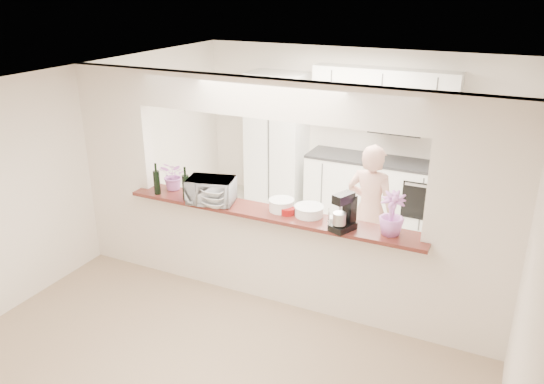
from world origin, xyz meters
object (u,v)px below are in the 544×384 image
Objects in this scene: refrigerator at (491,182)px; toaster_oven at (211,191)px; stand_mixer at (344,213)px; person at (370,211)px.

toaster_oven is (-2.75, -2.75, 0.38)m from refrigerator.
toaster_oven is 1.56m from stand_mixer.
refrigerator is at bearing -121.39° from person.
person is (-1.24, -1.61, -0.03)m from refrigerator.
person is (-0.04, 1.18, -0.44)m from stand_mixer.
refrigerator is at bearing 66.80° from stand_mixer.
refrigerator reaches higher than person.
stand_mixer is at bearing -113.20° from refrigerator.
stand_mixer is 1.26m from person.
refrigerator is 3.91m from toaster_oven.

